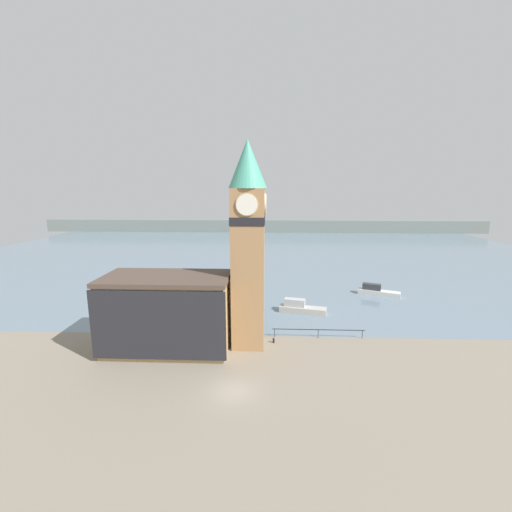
{
  "coord_description": "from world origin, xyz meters",
  "views": [
    {
      "loc": [
        3.23,
        -28.08,
        18.36
      ],
      "look_at": [
        1.75,
        7.17,
        11.2
      ],
      "focal_mm": 24.0,
      "sensor_mm": 36.0,
      "label": 1
    }
  ],
  "objects": [
    {
      "name": "ground_plane",
      "position": [
        0.0,
        0.0,
        0.0
      ],
      "size": [
        160.0,
        160.0,
        0.0
      ],
      "primitive_type": "plane",
      "color": "gray"
    },
    {
      "name": "water",
      "position": [
        0.0,
        71.99,
        -0.0
      ],
      "size": [
        160.0,
        120.0,
        0.0
      ],
      "color": "slate",
      "rests_on": "ground_plane"
    },
    {
      "name": "far_shoreline",
      "position": [
        0.0,
        111.99,
        2.5
      ],
      "size": [
        180.0,
        3.0,
        5.0
      ],
      "color": "slate",
      "rests_on": "water"
    },
    {
      "name": "pier_building",
      "position": [
        -8.35,
        8.15,
        4.33
      ],
      "size": [
        14.22,
        7.31,
        8.63
      ],
      "color": "tan",
      "rests_on": "ground_plane"
    },
    {
      "name": "clock_tower",
      "position": [
        0.76,
        9.55,
        12.39
      ],
      "size": [
        4.18,
        4.18,
        23.34
      ],
      "color": "#9E754C",
      "rests_on": "ground_plane"
    },
    {
      "name": "boat_near",
      "position": [
        7.82,
        20.37,
        0.73
      ],
      "size": [
        7.06,
        3.15,
        2.03
      ],
      "rotation": [
        0.0,
        0.0,
        -0.22
      ],
      "color": "#B7B2A8",
      "rests_on": "water"
    },
    {
      "name": "boat_far",
      "position": [
        21.7,
        29.24,
        0.7
      ],
      "size": [
        6.92,
        4.06,
        1.94
      ],
      "rotation": [
        0.0,
        0.0,
        -0.39
      ],
      "color": "silver",
      "rests_on": "water"
    },
    {
      "name": "pier_railing",
      "position": [
        9.27,
        11.74,
        0.96
      ],
      "size": [
        11.39,
        0.08,
        1.09
      ],
      "color": "#232328",
      "rests_on": "ground_plane"
    },
    {
      "name": "mooring_bollard_near",
      "position": [
        3.75,
        10.1,
        0.33
      ],
      "size": [
        0.26,
        0.26,
        0.62
      ],
      "color": "black",
      "rests_on": "ground_plane"
    }
  ]
}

